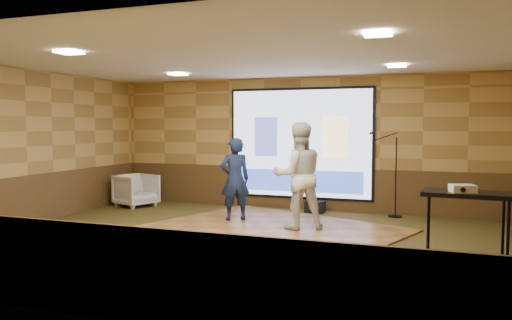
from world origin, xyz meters
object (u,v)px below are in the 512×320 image
(projector_screen, at_px, (300,145))
(player_right, at_px, (298,176))
(av_table, at_px, (466,216))
(projector, at_px, (463,188))
(dance_floor, at_px, (274,229))
(player_left, at_px, (235,179))
(banquet_chair, at_px, (136,190))
(mic_stand, at_px, (393,193))
(duffel_bag, at_px, (315,207))

(projector_screen, bearing_deg, player_right, -76.09)
(av_table, height_order, projector, projector)
(dance_floor, relative_size, projector, 15.33)
(player_left, height_order, player_right, player_right)
(player_left, bearing_deg, banquet_chair, -52.87)
(player_right, xyz_separation_m, av_table, (2.70, -2.15, -0.20))
(dance_floor, xyz_separation_m, player_right, (0.42, 0.13, 0.98))
(dance_floor, bearing_deg, banquet_chair, 159.74)
(player_left, relative_size, projector, 5.83)
(dance_floor, relative_size, av_table, 3.91)
(player_right, relative_size, banquet_chair, 2.32)
(dance_floor, bearing_deg, mic_stand, 46.96)
(projector, bearing_deg, player_left, 133.14)
(av_table, bearing_deg, projector_screen, 126.62)
(mic_stand, distance_m, banquet_chair, 5.83)
(mic_stand, relative_size, duffel_bag, 4.38)
(player_right, relative_size, av_table, 1.76)
(duffel_bag, bearing_deg, banquet_chair, -171.76)
(dance_floor, bearing_deg, projector, -34.46)
(dance_floor, height_order, av_table, av_table)
(projector_screen, bearing_deg, dance_floor, -86.84)
(dance_floor, distance_m, player_right, 1.08)
(projector, distance_m, banquet_chair, 7.80)
(projector_screen, distance_m, player_left, 2.12)
(player_left, height_order, banquet_chair, player_left)
(projector_screen, height_order, dance_floor, projector_screen)
(mic_stand, bearing_deg, player_right, -113.22)
(mic_stand, relative_size, banquet_chair, 2.15)
(player_right, distance_m, duffel_bag, 2.09)
(projector_screen, height_order, banquet_chair, projector_screen)
(player_right, bearing_deg, player_left, -43.36)
(projector_screen, relative_size, player_left, 2.03)
(player_left, distance_m, mic_stand, 3.33)
(player_left, xyz_separation_m, player_right, (1.39, -0.37, 0.15))
(projector_screen, distance_m, projector, 5.48)
(banquet_chair, bearing_deg, player_left, -86.42)
(projector_screen, distance_m, banquet_chair, 3.99)
(dance_floor, relative_size, banquet_chair, 5.14)
(player_left, distance_m, projector, 4.81)
(av_table, height_order, mic_stand, mic_stand)
(player_right, relative_size, projector, 6.91)
(projector, relative_size, banquet_chair, 0.34)
(projector_screen, bearing_deg, av_table, -53.38)
(dance_floor, distance_m, duffel_bag, 2.05)
(projector_screen, xyz_separation_m, projector, (3.19, -4.45, -0.33))
(projector, distance_m, mic_stand, 4.38)
(banquet_chair, bearing_deg, player_right, -85.51)
(player_left, bearing_deg, player_right, 129.92)
(mic_stand, xyz_separation_m, duffel_bag, (-1.64, -0.05, -0.36))
(player_left, distance_m, banquet_chair, 3.06)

